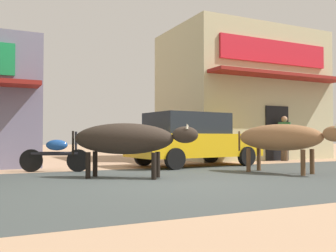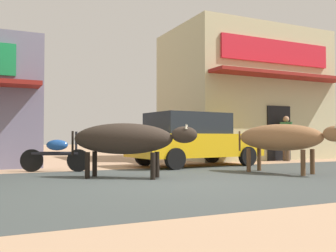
% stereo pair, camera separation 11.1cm
% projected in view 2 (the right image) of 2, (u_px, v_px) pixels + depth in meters
% --- Properties ---
extents(ground, '(80.00, 80.00, 0.00)m').
position_uv_depth(ground, '(165.00, 182.00, 7.71)').
color(ground, tan).
extents(asphalt_road, '(72.00, 6.41, 0.00)m').
position_uv_depth(asphalt_road, '(165.00, 182.00, 7.71)').
color(asphalt_road, '#404745').
rests_on(asphalt_road, ground).
extents(storefront_right_club, '(6.37, 5.15, 5.37)m').
position_uv_depth(storefront_right_club, '(243.00, 96.00, 16.76)').
color(storefront_right_club, '#B8B188').
rests_on(storefront_right_club, ground).
extents(parked_hatchback_car, '(4.30, 2.33, 1.64)m').
position_uv_depth(parked_hatchback_car, '(193.00, 139.00, 12.01)').
color(parked_hatchback_car, gold).
rests_on(parked_hatchback_car, ground).
extents(parked_motorcycle, '(1.66, 0.83, 1.04)m').
position_uv_depth(parked_motorcycle, '(56.00, 154.00, 9.98)').
color(parked_motorcycle, black).
rests_on(parked_motorcycle, ground).
extents(cow_near_brown, '(2.54, 1.95, 1.21)m').
position_uv_depth(cow_near_brown, '(126.00, 139.00, 8.47)').
color(cow_near_brown, '#2D241D').
rests_on(cow_near_brown, ground).
extents(cow_far_dark, '(1.51, 2.76, 1.22)m').
position_uv_depth(cow_far_dark, '(282.00, 138.00, 9.60)').
color(cow_far_dark, '#92643F').
rests_on(cow_far_dark, ground).
extents(pedestrian_by_shop, '(0.44, 0.61, 1.69)m').
position_uv_depth(pedestrian_by_shop, '(286.00, 134.00, 14.53)').
color(pedestrian_by_shop, brown).
rests_on(pedestrian_by_shop, ground).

